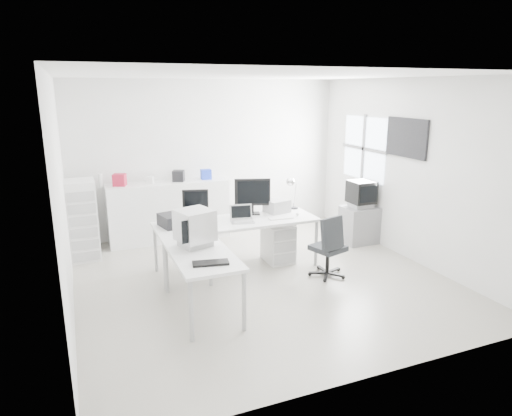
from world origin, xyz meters
name	(u,v)px	position (x,y,z in m)	size (l,w,h in m)	color
floor	(261,279)	(0.00, 0.00, 0.00)	(5.00, 5.00, 0.01)	beige
ceiling	(262,75)	(0.00, 0.00, 2.80)	(5.00, 5.00, 0.01)	white
back_wall	(209,158)	(0.00, 2.50, 1.40)	(5.00, 0.02, 2.80)	silver
left_wall	(62,200)	(-2.50, 0.00, 1.40)	(0.02, 5.00, 2.80)	silver
right_wall	(410,171)	(2.50, 0.00, 1.40)	(0.02, 5.00, 2.80)	silver
window	(364,149)	(2.48, 1.20, 1.60)	(0.02, 1.20, 1.10)	white
wall_picture	(407,138)	(2.47, 0.10, 1.90)	(0.04, 0.90, 0.60)	black
main_desk	(237,245)	(-0.18, 0.51, 0.38)	(2.40, 0.80, 0.75)	silver
side_desk	(202,282)	(-1.03, -0.59, 0.38)	(0.70, 1.40, 0.75)	silver
drawer_pedestal	(278,243)	(0.52, 0.56, 0.30)	(0.40, 0.50, 0.60)	silver
inkjet_printer	(178,219)	(-1.03, 0.61, 0.84)	(0.49, 0.38, 0.17)	black
lcd_monitor_small	(196,205)	(-0.73, 0.76, 0.99)	(0.38, 0.22, 0.47)	black
lcd_monitor_large	(252,196)	(0.17, 0.76, 1.04)	(0.55, 0.22, 0.57)	black
laptop	(242,215)	(-0.13, 0.41, 0.86)	(0.33, 0.34, 0.22)	#B7B7BA
white_keyboard	(281,218)	(0.47, 0.36, 0.76)	(0.37, 0.12, 0.02)	silver
white_mouse	(297,214)	(0.77, 0.41, 0.78)	(0.05, 0.05, 0.05)	silver
laser_printer	(277,206)	(0.57, 0.73, 0.85)	(0.35, 0.30, 0.20)	#9E9E9E
desk_lamp	(295,194)	(0.92, 0.81, 0.99)	(0.16, 0.16, 0.49)	silver
crt_monitor	(195,228)	(-1.03, -0.34, 0.98)	(0.40, 0.40, 0.46)	#B7B7BA
black_keyboard	(211,263)	(-1.03, -0.99, 0.76)	(0.40, 0.16, 0.03)	black
office_chair	(328,245)	(0.93, -0.25, 0.47)	(0.54, 0.54, 0.94)	#292B2F
tv_cabinet	(359,225)	(2.22, 0.83, 0.32)	(0.59, 0.48, 0.64)	slate
crt_tv	(361,194)	(2.22, 0.83, 0.87)	(0.50, 0.48, 0.45)	black
sideboard	(169,211)	(-0.84, 2.24, 0.53)	(2.10, 0.53, 1.05)	silver
clutter_box_a	(120,180)	(-1.64, 2.24, 1.15)	(0.20, 0.18, 0.20)	maroon
clutter_box_b	(150,180)	(-1.14, 2.24, 1.11)	(0.12, 0.10, 0.12)	silver
clutter_box_c	(178,176)	(-0.64, 2.24, 1.15)	(0.19, 0.17, 0.19)	black
clutter_box_d	(206,174)	(-0.14, 2.24, 1.14)	(0.18, 0.15, 0.18)	#1B35BD
clutter_bottle	(101,180)	(-1.94, 2.28, 1.16)	(0.07, 0.07, 0.22)	silver
filing_cabinet	(83,220)	(-2.28, 1.83, 0.63)	(0.44, 0.53, 1.27)	silver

